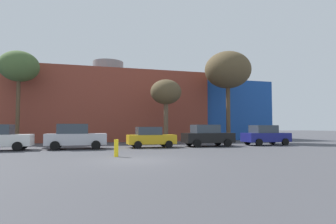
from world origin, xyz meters
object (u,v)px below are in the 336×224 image
Objects in this scene: bare_tree_2 at (228,70)px; bollard_yellow_0 at (116,148)px; bare_tree_0 at (166,93)px; parked_car_2 at (151,137)px; parked_car_1 at (75,137)px; parked_car_3 at (207,136)px; bare_tree_1 at (19,67)px; parked_car_4 at (265,135)px.

bollard_yellow_0 is (-13.36, -11.89, -7.47)m from bare_tree_2.
bare_tree_2 is at bearing 4.48° from bare_tree_0.
parked_car_2 is 7.06m from bare_tree_0.
parked_car_3 is (10.82, -0.00, -0.02)m from parked_car_1.
bare_tree_1 is at bearing 157.63° from parked_car_3.
bare_tree_1 is (-16.26, 6.69, 6.39)m from parked_car_3.
parked_car_3 is at bearing -132.19° from bare_tree_2.
bare_tree_0 is at bearing -7.24° from bare_tree_1.
bare_tree_0 is at bearing 115.31° from parked_car_3.
bollard_yellow_0 is at bearing -58.96° from bare_tree_1.
bare_tree_0 is 14.21m from bare_tree_1.
bollard_yellow_0 is at bearing -69.15° from parked_car_1.
parked_car_4 is at bearing -31.22° from bare_tree_0.
parked_car_3 is 1.02× the size of parked_car_4.
bare_tree_1 is (-5.44, 6.69, 6.37)m from parked_car_1.
parked_car_1 is 0.50× the size of bare_tree_1.
bare_tree_0 is 0.65× the size of bare_tree_2.
parked_car_1 is 1.04× the size of parked_car_4.
parked_car_4 is at bearing 24.27° from bollard_yellow_0.
bare_tree_2 is at bearing 41.65° from bollard_yellow_0.
parked_car_2 is 0.44× the size of bare_tree_1.
bare_tree_0 is at bearing 61.52° from parked_car_2.
parked_car_2 is at bearing -180.00° from parked_car_4.
parked_car_3 is 4.45× the size of bollard_yellow_0.
bollard_yellow_0 is at bearing -117.91° from parked_car_2.
bollard_yellow_0 is (-14.18, -6.39, -0.43)m from parked_car_4.
parked_car_3 is at bearing -0.00° from parked_car_2.
bare_tree_1 reaches higher than bollard_yellow_0.
parked_car_1 is at bearing 110.85° from bollard_yellow_0.
parked_car_4 is 0.48× the size of bare_tree_1.
bare_tree_1 is at bearing 149.28° from parked_car_2.
parked_car_2 is 14.61m from bare_tree_1.
bollard_yellow_0 is (2.43, -6.39, -0.46)m from parked_car_1.
parked_car_4 is at bearing 0.00° from parked_car_3.
bare_tree_0 reaches higher than bollard_yellow_0.
bare_tree_2 reaches higher than bare_tree_1.
bollard_yellow_0 is (-6.06, -11.31, -4.64)m from bare_tree_0.
bare_tree_0 is 6.70× the size of bollard_yellow_0.
parked_car_1 is 6.85m from bollard_yellow_0.
parked_car_1 is 5.82m from parked_car_2.
parked_car_3 is 0.66× the size of bare_tree_0.
parked_car_1 is 4.53× the size of bollard_yellow_0.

